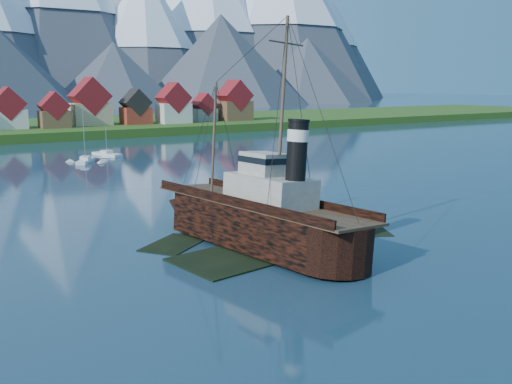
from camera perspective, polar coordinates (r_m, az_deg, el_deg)
ground at (r=65.80m, az=1.20°, el=-5.31°), size 1400.00×1400.00×0.00m
shoal at (r=68.57m, az=1.44°, el=-4.94°), size 31.71×21.24×1.14m
shore_bank at (r=226.04m, az=-23.56°, el=5.36°), size 600.00×80.00×3.20m
seawall at (r=188.74m, az=-21.69°, el=4.57°), size 600.00×2.50×2.00m
tugboat_wreck at (r=65.76m, az=-0.66°, el=-2.32°), size 7.82×33.67×26.68m
sailboat_e at (r=150.14m, az=-14.69°, el=3.63°), size 5.26×9.95×11.22m
sailboat_f at (r=138.19m, az=-16.69°, el=2.95°), size 6.39×8.62×12.93m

